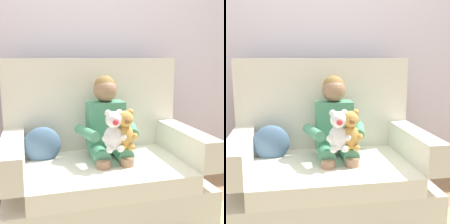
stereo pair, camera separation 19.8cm
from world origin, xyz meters
TOP-DOWN VIEW (x-y plane):
  - ground_plane at (0.00, 0.00)m, footprint 8.00×8.00m
  - back_wall at (0.00, 0.65)m, footprint 6.00×0.10m
  - armchair at (0.00, 0.06)m, footprint 1.32×0.84m
  - seated_child at (0.05, 0.06)m, footprint 0.45×0.39m
  - plush_honey at (0.12, -0.12)m, footprint 0.16×0.13m
  - plush_white at (0.04, -0.13)m, footprint 0.16×0.13m
  - throw_pillow at (-0.40, 0.15)m, footprint 0.27×0.13m

SIDE VIEW (x-z plane):
  - ground_plane at x=0.00m, z-range 0.00..0.00m
  - armchair at x=0.00m, z-range -0.21..0.88m
  - throw_pillow at x=-0.40m, z-range 0.37..0.63m
  - seated_child at x=0.05m, z-range 0.20..1.03m
  - plush_honey at x=0.12m, z-range 0.50..0.77m
  - plush_white at x=0.04m, z-range 0.50..0.77m
  - back_wall at x=0.00m, z-range 0.00..2.60m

